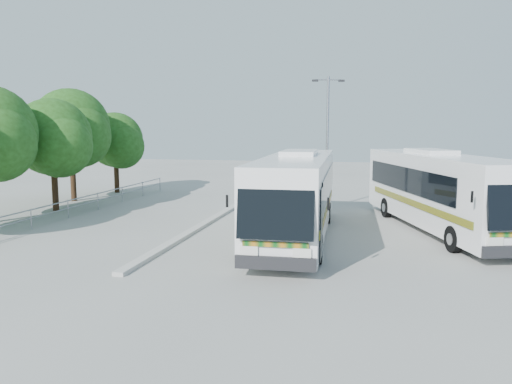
% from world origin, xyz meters
% --- Properties ---
extents(ground, '(100.00, 100.00, 0.00)m').
position_xyz_m(ground, '(0.00, 0.00, 0.00)').
color(ground, '#A0A09B').
rests_on(ground, ground).
extents(kerb_divider, '(0.40, 16.00, 0.15)m').
position_xyz_m(kerb_divider, '(-2.30, 2.00, 0.07)').
color(kerb_divider, '#B2B2AD').
rests_on(kerb_divider, ground).
extents(railing, '(0.06, 22.00, 1.00)m').
position_xyz_m(railing, '(-10.00, 4.00, 0.74)').
color(railing, gray).
rests_on(railing, ground).
extents(tree_far_c, '(4.97, 4.69, 6.49)m').
position_xyz_m(tree_far_c, '(-12.12, 5.10, 4.26)').
color(tree_far_c, '#382314').
rests_on(tree_far_c, ground).
extents(tree_far_d, '(5.62, 5.30, 7.33)m').
position_xyz_m(tree_far_d, '(-13.31, 8.80, 4.82)').
color(tree_far_d, '#382314').
rests_on(tree_far_d, ground).
extents(tree_far_e, '(4.54, 4.28, 5.92)m').
position_xyz_m(tree_far_e, '(-12.63, 13.30, 3.89)').
color(tree_far_e, '#382314').
rests_on(tree_far_e, ground).
extents(coach_main, '(3.16, 13.04, 3.59)m').
position_xyz_m(coach_main, '(2.55, 1.05, 1.97)').
color(coach_main, white).
rests_on(coach_main, ground).
extents(coach_adjacent, '(6.29, 13.04, 3.57)m').
position_xyz_m(coach_adjacent, '(8.81, 4.08, 1.96)').
color(coach_adjacent, white).
rests_on(coach_adjacent, ground).
extents(lamppost, '(1.86, 0.72, 7.76)m').
position_xyz_m(lamppost, '(3.15, 9.38, 4.28)').
color(lamppost, '#989AA1').
rests_on(lamppost, ground).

